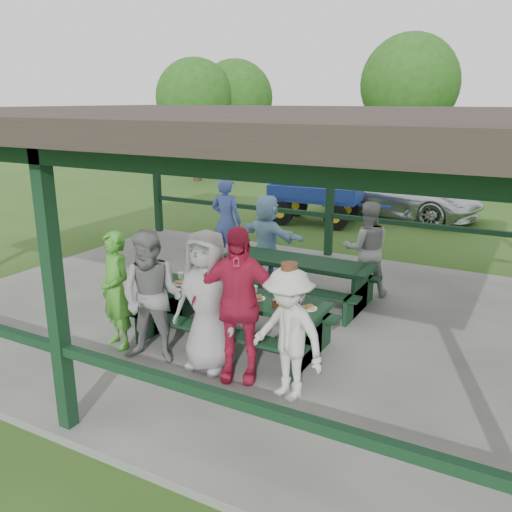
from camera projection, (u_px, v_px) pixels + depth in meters
The scene contains 19 objects.
ground at pixel (244, 315), 9.08m from camera, with size 90.00×90.00×0.00m, color #2E5119.
concrete_slab at pixel (244, 312), 9.06m from camera, with size 10.00×8.00×0.10m, color slate.
pavilion_structure at pixel (243, 121), 8.19m from camera, with size 10.60×8.60×3.24m.
picnic_table_near at pixel (233, 312), 7.67m from camera, with size 2.74×1.39×0.75m.
picnic_table_far at pixel (297, 275), 9.32m from camera, with size 2.59×1.39×0.75m.
table_setting at pixel (224, 289), 7.69m from camera, with size 2.36×0.45×0.10m.
contestant_green at pixel (116, 290), 7.49m from camera, with size 0.61×0.40×1.68m, color green.
contestant_grey_left at pixel (152, 297), 7.06m from camera, with size 0.87×0.68×1.79m, color gray.
contestant_grey_mid at pixel (207, 301), 6.85m from camera, with size 0.90×0.59×1.85m, color #949496.
contestant_red at pixel (237, 304), 6.59m from camera, with size 1.15×0.48×1.96m, color #BF1F43.
contestant_white_fedora at pixel (288, 334), 6.19m from camera, with size 1.16×0.87×1.65m.
spectator_lblue at pixel (267, 237), 10.38m from camera, with size 1.54×0.49×1.66m, color #94C4E5.
spectator_blue at pixel (226, 221), 11.33m from camera, with size 0.68×0.44×1.86m, color #4259AD.
spectator_grey at pixel (367, 249), 9.54m from camera, with size 0.82×0.64×1.69m, color gray.
pickup_truck at pixel (400, 195), 16.51m from camera, with size 2.21×4.80×1.33m, color silver.
farm_trailer at pixel (316, 202), 15.70m from camera, with size 3.48×1.72×1.21m.
tree_far_left at pixel (235, 98), 24.12m from camera, with size 3.33×3.33×5.21m.
tree_left at pixel (410, 84), 21.10m from camera, with size 3.83×3.83×5.98m.
tree_edge_left at pixel (195, 98), 23.01m from camera, with size 3.32×3.32×5.19m.
Camera 1 is at (4.22, -7.31, 3.48)m, focal length 38.00 mm.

